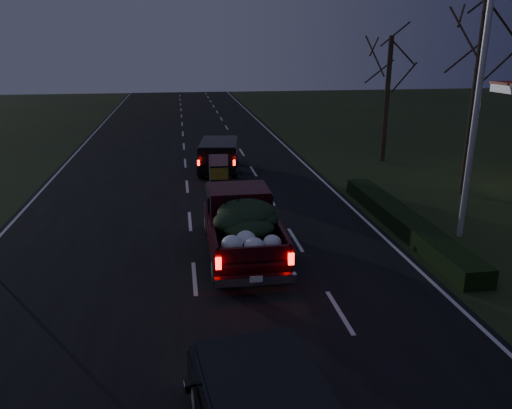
{
  "coord_description": "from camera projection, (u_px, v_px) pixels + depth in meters",
  "views": [
    {
      "loc": [
        -0.23,
        -13.33,
        6.54
      ],
      "look_at": [
        2.25,
        2.76,
        1.3
      ],
      "focal_mm": 35.0,
      "sensor_mm": 36.0,
      "label": 1
    }
  ],
  "objects": [
    {
      "name": "bare_tree_mid",
      "position": [
        481.0,
        49.0,
        21.03
      ],
      "size": [
        3.6,
        3.6,
        8.5
      ],
      "color": "black",
      "rests_on": "ground"
    },
    {
      "name": "road_asphalt",
      "position": [
        195.0,
        279.0,
        14.58
      ],
      "size": [
        14.0,
        120.0,
        0.02
      ],
      "primitive_type": "cube",
      "color": "black",
      "rests_on": "ground"
    },
    {
      "name": "hedge_row",
      "position": [
        403.0,
        221.0,
        18.44
      ],
      "size": [
        1.0,
        10.0,
        0.6
      ],
      "primitive_type": "cube",
      "color": "black",
      "rests_on": "ground"
    },
    {
      "name": "ground",
      "position": [
        195.0,
        279.0,
        14.58
      ],
      "size": [
        120.0,
        120.0,
        0.0
      ],
      "primitive_type": "plane",
      "color": "black",
      "rests_on": "ground"
    },
    {
      "name": "light_pole",
      "position": [
        480.0,
        79.0,
        16.15
      ],
      "size": [
        0.5,
        0.9,
        9.16
      ],
      "color": "silver",
      "rests_on": "ground"
    },
    {
      "name": "pickup_truck",
      "position": [
        242.0,
        221.0,
        16.04
      ],
      "size": [
        2.2,
        5.67,
        2.97
      ],
      "rotation": [
        0.0,
        0.0,
        -0.0
      ],
      "color": "#32060E",
      "rests_on": "ground"
    },
    {
      "name": "bare_tree_far",
      "position": [
        389.0,
        69.0,
        27.81
      ],
      "size": [
        3.6,
        3.6,
        7.0
      ],
      "color": "black",
      "rests_on": "ground"
    },
    {
      "name": "lead_suv",
      "position": [
        219.0,
        153.0,
        26.62
      ],
      "size": [
        2.59,
        4.92,
        1.35
      ],
      "rotation": [
        0.0,
        0.0,
        -0.14
      ],
      "color": "black",
      "rests_on": "ground"
    }
  ]
}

